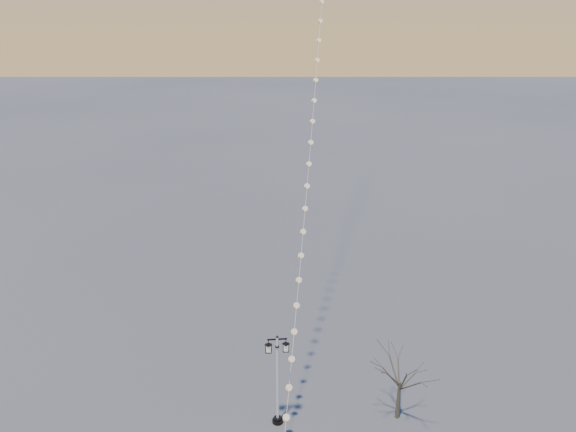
{
  "coord_description": "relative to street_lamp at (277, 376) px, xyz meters",
  "views": [
    {
      "loc": [
        0.44,
        -22.33,
        19.86
      ],
      "look_at": [
        0.45,
        5.77,
        9.63
      ],
      "focal_mm": 36.44,
      "sensor_mm": 36.0,
      "label": 1
    }
  ],
  "objects": [
    {
      "name": "street_lamp",
      "position": [
        0.0,
        0.0,
        0.0
      ],
      "size": [
        1.27,
        0.56,
        5.02
      ],
      "rotation": [
        0.0,
        0.0,
        0.1
      ],
      "color": "black",
      "rests_on": "ground"
    },
    {
      "name": "bare_tree",
      "position": [
        6.1,
        0.39,
        -0.08
      ],
      "size": [
        2.34,
        2.34,
        3.89
      ],
      "rotation": [
        0.0,
        0.0,
        0.35
      ],
      "color": "#3D3729",
      "rests_on": "ground"
    }
  ]
}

